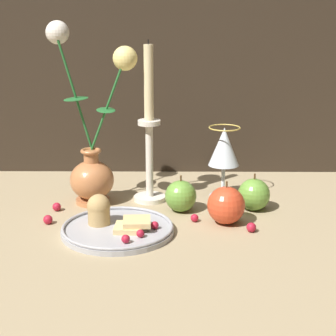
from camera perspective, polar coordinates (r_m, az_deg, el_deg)
name	(u,v)px	position (r m, az deg, el deg)	size (l,w,h in m)	color
ground_plane	(144,214)	(1.17, -2.42, -4.73)	(2.40, 2.40, 0.00)	#9E8966
vase	(92,150)	(1.22, -7.69, 1.80)	(0.19, 0.10, 0.39)	#B77042
plate_with_pastries	(116,226)	(1.08, -5.35, -5.84)	(0.22, 0.22, 0.07)	#A3A3A8
wine_glass	(224,149)	(1.26, 5.71, 1.91)	(0.07, 0.07, 0.16)	silver
candlestick	(149,139)	(1.22, -1.92, 2.97)	(0.07, 0.07, 0.35)	silver
apple_beside_vase	(226,205)	(1.12, 5.92, -3.79)	(0.08, 0.08, 0.09)	#D14223
apple_near_glass	(254,195)	(1.20, 8.72, -2.68)	(0.07, 0.07, 0.08)	#669938
apple_at_table_edge	(181,196)	(1.18, 1.30, -2.87)	(0.07, 0.07, 0.08)	#669938
berry_near_plate	(57,207)	(1.21, -11.24, -3.89)	(0.02, 0.02, 0.02)	#AD192D
berry_front_center	(251,227)	(1.09, 8.46, -5.98)	(0.02, 0.02, 0.02)	#AD192D
berry_by_glass_stem	(48,220)	(1.14, -12.10, -5.15)	(0.02, 0.02, 0.02)	#AD192D
berry_under_candlestick	(223,209)	(1.19, 5.59, -4.15)	(0.01, 0.01, 0.01)	#AD192D
berry_far_right	(195,218)	(1.13, 2.72, -5.09)	(0.02, 0.02, 0.02)	#AD192D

